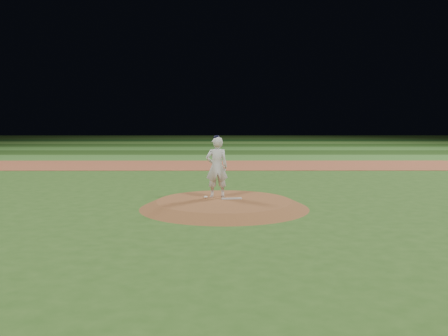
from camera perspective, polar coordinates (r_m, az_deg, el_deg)
The scene contains 12 objects.
ground at distance 16.32m, azimuth 0.03°, elevation -4.58°, with size 120.00×120.00×0.00m, color #2E571C.
infield_dirt_band at distance 30.19m, azimuth -0.09°, elevation 0.32°, with size 70.00×6.00×0.02m, color #984C2F.
outfield_stripe_0 at distance 35.66m, azimuth -0.12°, elevation 1.19°, with size 70.00×5.00×0.02m, color #376D27.
outfield_stripe_1 at distance 40.65m, azimuth -0.13°, elevation 1.78°, with size 70.00×5.00×0.02m, color #1F4014.
outfield_stripe_2 at distance 45.64m, azimuth -0.14°, elevation 2.25°, with size 70.00×5.00×0.02m, color #366D27.
outfield_stripe_3 at distance 50.63m, azimuth -0.15°, elevation 2.62°, with size 70.00×5.00×0.02m, color #234917.
outfield_stripe_4 at distance 55.62m, azimuth -0.16°, elevation 2.92°, with size 70.00×5.00×0.02m, color #45782B.
outfield_stripe_5 at distance 60.61m, azimuth -0.16°, elevation 3.17°, with size 70.00×5.00×0.02m, color #194616.
pitchers_mound at distance 16.29m, azimuth 0.03°, elevation -4.15°, with size 5.50×5.50×0.25m, color brown.
pitching_rubber at distance 16.52m, azimuth 0.88°, elevation -3.51°, with size 0.67×0.17×0.03m, color silver.
rosin_bag at distance 16.72m, azimuth -2.11°, elevation -3.33°, with size 0.13×0.13×0.07m, color white.
pitcher_on_mound at distance 16.76m, azimuth -0.83°, elevation 0.12°, with size 0.81×0.60×2.10m.
Camera 1 is at (-0.07, -16.04, 3.00)m, focal length 40.00 mm.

